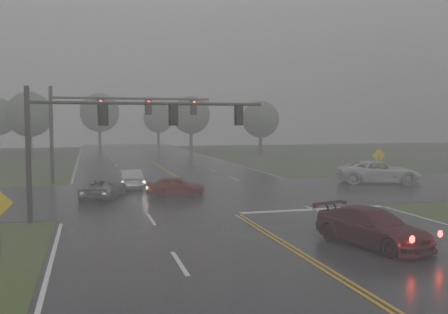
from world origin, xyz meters
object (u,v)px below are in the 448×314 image
object	(u,v)px
pickup_white	(379,184)
signal_gantry_far	(102,116)
sedan_maroon	(372,246)
sedan_red	(176,196)
signal_gantry_near	(106,127)
sedan_silver	(131,189)
car_grey	(104,198)

from	to	relation	value
pickup_white	signal_gantry_far	xyz separation A→B (m)	(-20.91, 6.53, 5.34)
sedan_maroon	sedan_red	xyz separation A→B (m)	(-5.17, 15.05, 0.00)
sedan_maroon	signal_gantry_near	world-z (taller)	signal_gantry_near
sedan_red	sedan_silver	size ratio (longest dim) A/B	0.91
sedan_red	car_grey	size ratio (longest dim) A/B	0.85
pickup_white	signal_gantry_near	size ratio (longest dim) A/B	0.55
sedan_red	signal_gantry_far	size ratio (longest dim) A/B	0.30
signal_gantry_near	car_grey	bearing A→B (deg)	89.81
sedan_maroon	sedan_red	bearing A→B (deg)	91.62
sedan_maroon	signal_gantry_near	distance (m)	13.61
sedan_maroon	signal_gantry_near	bearing A→B (deg)	122.34
sedan_silver	signal_gantry_far	size ratio (longest dim) A/B	0.33
sedan_silver	signal_gantry_far	world-z (taller)	signal_gantry_far
pickup_white	signal_gantry_far	world-z (taller)	signal_gantry_far
sedan_maroon	car_grey	bearing A→B (deg)	104.61
signal_gantry_far	sedan_silver	bearing A→B (deg)	-67.50
car_grey	signal_gantry_far	xyz separation A→B (m)	(0.23, 8.36, 5.34)
sedan_maroon	pickup_white	bearing A→B (deg)	39.55
sedan_silver	pickup_white	size ratio (longest dim) A/B	0.65
sedan_maroon	signal_gantry_far	xyz separation A→B (m)	(-9.52, 23.99, 5.34)
signal_gantry_near	sedan_maroon	bearing A→B (deg)	-40.33
sedan_red	sedan_maroon	bearing A→B (deg)	-149.86
sedan_maroon	pickup_white	size ratio (longest dim) A/B	0.78
pickup_white	car_grey	bearing A→B (deg)	113.61
sedan_silver	pickup_white	world-z (taller)	pickup_white
sedan_red	pickup_white	world-z (taller)	pickup_white
signal_gantry_far	pickup_white	bearing A→B (deg)	-17.33
sedan_silver	pickup_white	bearing A→B (deg)	173.53
car_grey	signal_gantry_far	bearing A→B (deg)	-73.58
sedan_red	signal_gantry_near	size ratio (longest dim) A/B	0.32
sedan_silver	pickup_white	xyz separation A→B (m)	(19.09, -2.14, 0.00)
sedan_silver	signal_gantry_near	size ratio (longest dim) A/B	0.36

